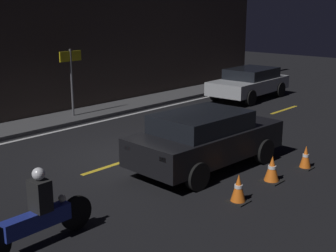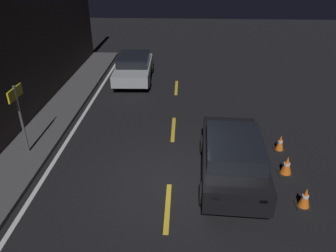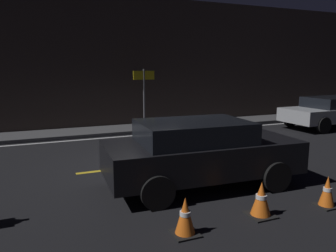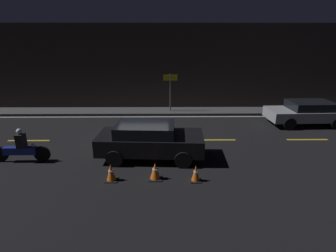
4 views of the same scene
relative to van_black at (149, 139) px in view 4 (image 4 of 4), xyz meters
name	(u,v)px [view 4 (image 4 of 4)]	position (x,y,z in m)	size (l,w,h in m)	color
ground_plane	(143,140)	(-0.45, 1.89, -0.79)	(56.00, 56.00, 0.00)	black
raised_curb	(149,111)	(-0.45, 6.89, -0.72)	(28.00, 1.67, 0.13)	#424244
building_front	(149,68)	(-0.45, 7.88, 2.00)	(28.00, 0.30, 5.58)	#382D28
lane_dash_b	(29,141)	(-5.95, 1.89, -0.79)	(2.00, 0.14, 0.01)	gold
lane_dash_c	(122,140)	(-1.45, 1.89, -0.79)	(2.00, 0.14, 0.01)	gold
lane_dash_d	(215,140)	(3.05, 1.89, -0.79)	(2.00, 0.14, 0.01)	gold
lane_dash_e	(307,140)	(7.55, 1.89, -0.79)	(2.00, 0.14, 0.01)	gold
lane_solid_kerb	(148,117)	(-0.45, 5.80, -0.79)	(25.20, 0.14, 0.01)	silver
van_black	(149,139)	(0.00, 0.00, 0.00)	(4.31, 2.08, 1.46)	black
hatchback_silver	(307,112)	(8.61, 4.22, -0.05)	(4.27, 2.06, 1.34)	#9EA0A5
motorcycle	(20,148)	(-5.09, -0.35, -0.22)	(2.31, 0.36, 1.39)	black
traffic_cone_near	(111,173)	(-1.23, -1.84, -0.49)	(0.41, 0.41, 0.62)	black
traffic_cone_mid	(155,171)	(0.29, -1.75, -0.48)	(0.46, 0.46, 0.63)	black
traffic_cone_far	(196,173)	(1.69, -1.91, -0.50)	(0.37, 0.37, 0.60)	black
shop_sign	(170,85)	(0.97, 6.81, 1.03)	(0.90, 0.08, 2.40)	#4C4C51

